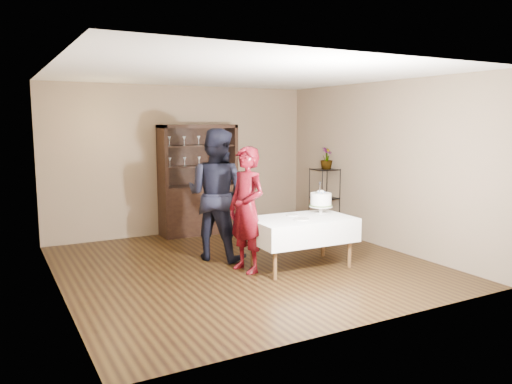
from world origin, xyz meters
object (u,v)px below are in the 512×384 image
Objects in this scene: plant_etagere at (324,198)px; cake at (321,201)px; man at (216,194)px; china_hutch at (198,198)px; cake_table at (301,229)px; woman at (247,209)px; potted_plant at (327,158)px.

plant_etagere is 1.92m from cake.
man is 1.56m from cake.
china_hutch is 4.23× the size of cake.
china_hutch reaches higher than cake_table.
woman is (-0.30, -2.51, 0.20)m from china_hutch.
potted_plant is (0.01, -0.03, 0.74)m from plant_etagere.
china_hutch is 1.67× the size of plant_etagere.
plant_etagere is 2.32m from cake_table.
china_hutch is at bearing 109.63° from cake.
plant_etagere is 2.60m from man.
china_hutch is at bearing -52.37° from man.
plant_etagere is 0.74m from potted_plant.
china_hutch reaches higher than potted_plant.
cake_table is 2.45m from potted_plant.
cake is (1.32, -0.82, -0.08)m from man.
china_hutch is 1.80m from man.
plant_etagere is at bearing 52.05° from cake.
potted_plant is (1.63, 1.62, 0.84)m from cake_table.
plant_etagere is 0.61× the size of man.
man is at bearing -165.57° from potted_plant.
cake is (0.45, 0.16, 0.36)m from cake_table.
cake_table is at bearing -80.37° from china_hutch.
man is at bearing 131.44° from cake_table.
man is 4.15× the size of cake.
china_hutch is at bearing 159.63° from woman.
cake is (-1.17, -1.50, 0.25)m from plant_etagere.
china_hutch is 2.75m from cake_table.
cake_table is at bearing -134.31° from plant_etagere.
woman reaches higher than plant_etagere.
woman is 1.21m from cake.
potted_plant is (1.18, 1.47, 0.49)m from cake.
china_hutch is 2.54m from woman.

